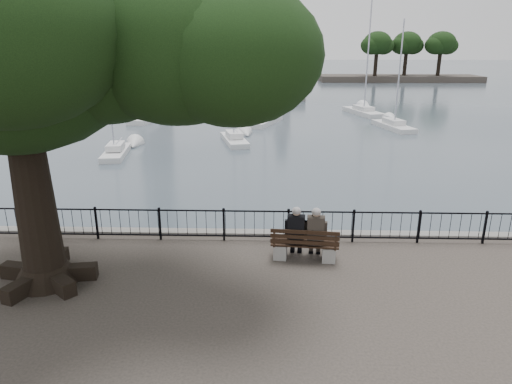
{
  "coord_description": "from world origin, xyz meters",
  "views": [
    {
      "loc": [
        0.4,
        -10.6,
        5.87
      ],
      "look_at": [
        0.0,
        2.5,
        1.6
      ],
      "focal_mm": 32.0,
      "sensor_mm": 36.0,
      "label": 1
    }
  ],
  "objects_px": {
    "person_right": "(315,235)",
    "tree": "(50,35)",
    "bench": "(304,248)",
    "person_left": "(296,234)",
    "lion_monument": "(283,82)",
    "lighthouse": "(147,6)"
  },
  "relations": [
    {
      "from": "person_left",
      "to": "tree",
      "type": "relative_size",
      "value": 0.14
    },
    {
      "from": "tree",
      "to": "lion_monument",
      "type": "distance_m",
      "value": 50.69
    },
    {
      "from": "lighthouse",
      "to": "lion_monument",
      "type": "xyz_separation_m",
      "value": [
        20.0,
        -12.06,
        -10.13
      ]
    },
    {
      "from": "bench",
      "to": "person_left",
      "type": "bearing_deg",
      "value": 150.93
    },
    {
      "from": "bench",
      "to": "person_right",
      "type": "bearing_deg",
      "value": 14.8
    },
    {
      "from": "bench",
      "to": "person_left",
      "type": "height_order",
      "value": "person_left"
    },
    {
      "from": "lighthouse",
      "to": "lion_monument",
      "type": "relative_size",
      "value": 3.44
    },
    {
      "from": "person_left",
      "to": "person_right",
      "type": "height_order",
      "value": "same"
    },
    {
      "from": "person_right",
      "to": "lion_monument",
      "type": "xyz_separation_m",
      "value": [
        0.28,
        48.63,
        0.37
      ]
    },
    {
      "from": "tree",
      "to": "lion_monument",
      "type": "bearing_deg",
      "value": 82.62
    },
    {
      "from": "bench",
      "to": "tree",
      "type": "xyz_separation_m",
      "value": [
        -5.9,
        -1.32,
        5.71
      ]
    },
    {
      "from": "lighthouse",
      "to": "person_right",
      "type": "bearing_deg",
      "value": -72.0
    },
    {
      "from": "tree",
      "to": "lighthouse",
      "type": "relative_size",
      "value": 0.39
    },
    {
      "from": "person_left",
      "to": "lion_monument",
      "type": "height_order",
      "value": "lion_monument"
    },
    {
      "from": "bench",
      "to": "lion_monument",
      "type": "relative_size",
      "value": 0.23
    },
    {
      "from": "bench",
      "to": "tree",
      "type": "distance_m",
      "value": 8.32
    },
    {
      "from": "bench",
      "to": "person_left",
      "type": "xyz_separation_m",
      "value": [
        -0.24,
        0.13,
        0.38
      ]
    },
    {
      "from": "tree",
      "to": "lion_monument",
      "type": "relative_size",
      "value": 1.33
    },
    {
      "from": "bench",
      "to": "tree",
      "type": "relative_size",
      "value": 0.17
    },
    {
      "from": "person_right",
      "to": "tree",
      "type": "bearing_deg",
      "value": -167.28
    },
    {
      "from": "lion_monument",
      "to": "person_left",
      "type": "bearing_deg",
      "value": -90.98
    },
    {
      "from": "person_left",
      "to": "person_right",
      "type": "xyz_separation_m",
      "value": [
        0.54,
        -0.06,
        0.0
      ]
    }
  ]
}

